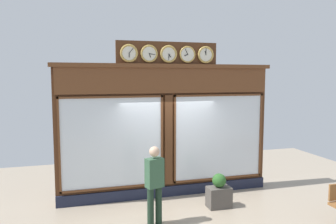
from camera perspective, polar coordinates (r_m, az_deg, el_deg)
The scene contains 4 objects.
shop_facade at distance 8.67m, azimuth -0.23°, elevation -2.92°, with size 5.73×0.42×4.02m.
pedestrian at distance 7.12m, azimuth -2.33°, elevation -11.94°, with size 0.41×0.32×1.69m.
planter_box at distance 8.32m, azimuth 8.75°, elevation -14.27°, with size 0.56×0.36×0.50m, color #4C4742.
planter_shrub at distance 8.19m, azimuth 8.80°, elevation -11.55°, with size 0.33×0.33×0.33m, color #285623.
Camera 1 is at (2.34, 8.12, 3.13)m, focal length 35.41 mm.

